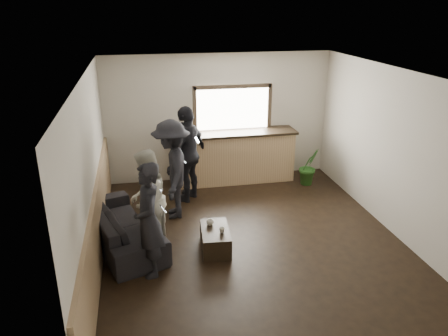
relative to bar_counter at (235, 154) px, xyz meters
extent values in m
cube|color=black|center=(-0.30, -2.70, -0.64)|extent=(5.00, 6.00, 0.01)
cube|color=silver|center=(-0.30, -2.70, 2.16)|extent=(5.00, 6.00, 0.01)
cube|color=#BCB5A5|center=(-0.30, 0.30, 0.76)|extent=(5.00, 0.01, 2.80)
cube|color=#BCB5A5|center=(-0.30, -5.70, 0.76)|extent=(5.00, 0.01, 2.80)
cube|color=#BCB5A5|center=(-2.80, -2.70, 0.76)|extent=(0.01, 6.00, 2.80)
cube|color=#BCB5A5|center=(2.20, -2.70, 0.76)|extent=(0.01, 6.00, 2.80)
cube|color=#987855|center=(-2.77, -2.70, -0.09)|extent=(0.06, 5.90, 1.10)
cube|color=tan|center=(0.00, -0.02, -0.09)|extent=(2.60, 0.60, 1.10)
cube|color=black|center=(0.00, -0.02, 0.48)|extent=(2.70, 0.68, 0.05)
cube|color=white|center=(0.00, 0.26, 0.96)|extent=(1.60, 0.06, 0.90)
cube|color=#3F3326|center=(0.00, 0.23, 1.45)|extent=(1.72, 0.08, 0.08)
cube|color=#3F3326|center=(-0.84, 0.23, 0.96)|extent=(0.08, 0.08, 1.06)
cube|color=#3F3326|center=(0.84, 0.23, 0.96)|extent=(0.08, 0.08, 1.06)
imported|color=black|center=(-2.45, -2.32, -0.32)|extent=(1.53, 2.39, 0.65)
cube|color=black|center=(-0.95, -2.82, -0.46)|extent=(0.51, 0.84, 0.36)
imported|color=silver|center=(-1.01, -2.66, -0.24)|extent=(0.16, 0.16, 0.09)
imported|color=silver|center=(-0.86, -2.94, -0.24)|extent=(0.12, 0.12, 0.09)
imported|color=#2D6623|center=(1.56, -0.53, -0.23)|extent=(0.55, 0.50, 0.83)
imported|color=black|center=(-2.00, -3.28, 0.23)|extent=(0.48, 0.68, 1.74)
cube|color=black|center=(-1.78, -3.26, 0.38)|extent=(0.10, 0.08, 0.12)
cube|color=#D5DEFA|center=(-1.78, -3.27, 0.39)|extent=(0.08, 0.07, 0.11)
imported|color=#B9B7A7|center=(-2.00, -2.47, 0.18)|extent=(0.84, 0.96, 1.65)
cube|color=black|center=(-1.79, -2.54, 0.41)|extent=(0.11, 0.10, 0.12)
cube|color=#D5DEFA|center=(-1.79, -2.55, 0.41)|extent=(0.09, 0.08, 0.11)
imported|color=black|center=(-1.51, -1.48, 0.29)|extent=(0.76, 1.24, 1.86)
cube|color=black|center=(-1.29, -1.49, 0.46)|extent=(0.10, 0.08, 0.12)
cube|color=#D5DEFA|center=(-1.29, -1.50, 0.46)|extent=(0.08, 0.07, 0.11)
imported|color=black|center=(-1.13, -0.78, 0.33)|extent=(1.08, 1.18, 1.94)
cube|color=black|center=(-0.96, -0.92, 0.65)|extent=(0.12, 0.11, 0.12)
cube|color=#D5DEFA|center=(-0.96, -0.93, 0.66)|extent=(0.10, 0.10, 0.11)
camera|label=1|loc=(-2.03, -8.96, 3.17)|focal=35.00mm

